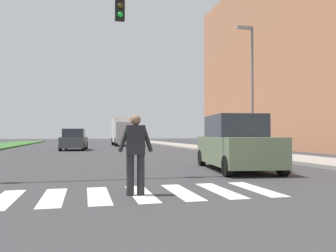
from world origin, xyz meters
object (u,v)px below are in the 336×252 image
Objects in this scene: truck_box_delivery at (124,131)px; pedestrian_performer at (136,151)px; street_lamp_right at (251,78)px; sedan_midblock at (74,140)px; suv_crossing at (236,144)px.

pedestrian_performer is at bearing -95.88° from truck_box_delivery.
street_lamp_right is 15.02m from sedan_midblock.
truck_box_delivery is at bearing 92.14° from suv_crossing.
street_lamp_right is 1.81× the size of sedan_midblock.
sedan_midblock is at bearing 94.99° from pedestrian_performer.
pedestrian_performer is 0.27× the size of truck_box_delivery.
street_lamp_right is 1.21× the size of truck_box_delivery.
suv_crossing is 18.22m from sedan_midblock.
suv_crossing is (4.25, 4.22, -0.00)m from pedestrian_performer.
truck_box_delivery is at bearing 62.92° from sedan_midblock.
truck_box_delivery reaches higher than pedestrian_performer.
street_lamp_right reaches higher than sedan_midblock.
truck_box_delivery is (-5.23, 20.19, -2.96)m from street_lamp_right.
pedestrian_performer is at bearing -127.16° from street_lamp_right.
street_lamp_right reaches higher than suv_crossing.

